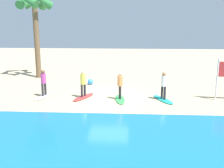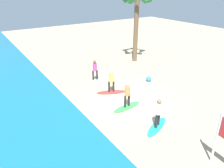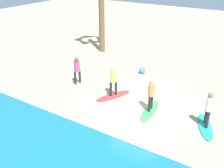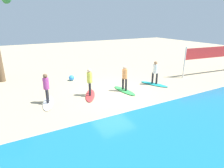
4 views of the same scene
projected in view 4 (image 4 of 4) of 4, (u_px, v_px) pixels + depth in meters
The scene contains 10 objects.
ground_plane at pixel (113, 92), 12.45m from camera, with size 60.00×60.00×0.00m, color tan.
surfboard_teal at pixel (154, 84), 13.75m from camera, with size 2.10×0.56×0.09m, color teal.
surfer_teal at pixel (155, 71), 13.44m from camera, with size 0.32×0.43×1.64m.
surfboard_green at pixel (124, 91), 12.50m from camera, with size 2.10×0.56×0.09m, color green.
surfer_green at pixel (125, 76), 12.18m from camera, with size 0.32×0.46×1.64m.
surfboard_red at pixel (90, 95), 11.73m from camera, with size 2.10×0.56×0.09m, color red.
surfer_red at pixel (90, 80), 11.41m from camera, with size 0.32×0.43×1.64m.
surfboard_white at pixel (48, 103), 10.66m from camera, with size 2.10×0.56×0.09m, color white.
surfer_white at pixel (46, 86), 10.35m from camera, with size 0.32×0.45×1.64m.
beach_ball at pixel (72, 78), 14.66m from camera, with size 0.43×0.43×0.43m, color #338CE5.
Camera 4 is at (5.60, 10.19, 4.45)m, focal length 30.47 mm.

